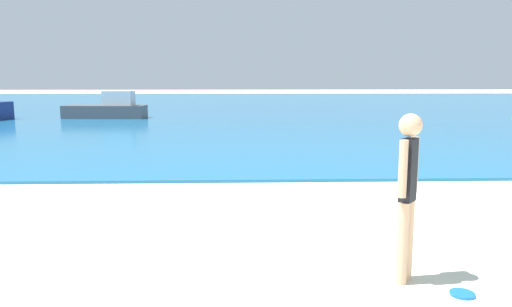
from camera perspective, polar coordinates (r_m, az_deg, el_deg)
water at (r=39.16m, az=-2.53°, el=5.85°), size 160.00×60.00×0.06m
person_standing at (r=4.86m, az=17.47°, el=-3.90°), size 0.27×0.31×1.66m
frisbee at (r=5.01m, az=23.19°, el=-15.01°), size 0.23×0.23×0.03m
boat_far at (r=25.46m, az=-17.08°, el=5.08°), size 4.09×1.53×1.37m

